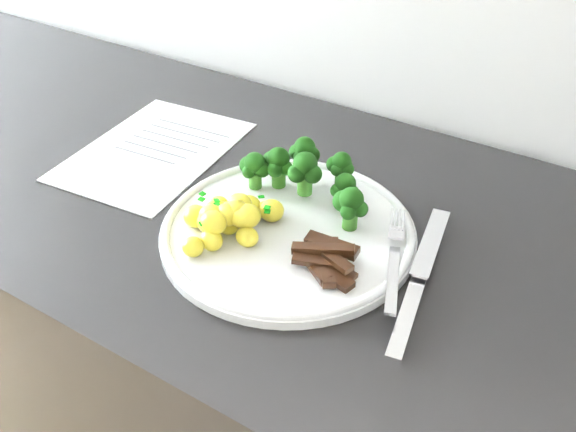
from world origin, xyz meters
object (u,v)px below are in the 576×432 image
at_px(plate, 288,230).
at_px(beef_strips, 327,260).
at_px(counter, 270,412).
at_px(broccoli, 308,173).
at_px(recipe_paper, 154,151).
at_px(knife, 414,294).
at_px(potatoes, 229,217).
at_px(fork, 394,262).

bearing_deg(plate, beef_strips, -25.78).
height_order(counter, broccoli, broccoli).
relative_size(recipe_paper, beef_strips, 3.40).
distance_m(counter, knife, 0.50).
height_order(recipe_paper, broccoli, broccoli).
xyz_separation_m(counter, plate, (0.06, -0.04, 0.44)).
distance_m(counter, beef_strips, 0.48).
bearing_deg(counter, knife, -14.46).
height_order(potatoes, beef_strips, potatoes).
bearing_deg(potatoes, broccoli, 67.66).
distance_m(plate, broccoli, 0.08).
bearing_deg(counter, potatoes, -87.77).
distance_m(recipe_paper, knife, 0.45).
bearing_deg(knife, plate, 172.71).
distance_m(broccoli, potatoes, 0.12).
bearing_deg(beef_strips, fork, 29.64).
distance_m(beef_strips, knife, 0.10).
relative_size(counter, potatoes, 17.94).
bearing_deg(beef_strips, counter, 151.30).
bearing_deg(beef_strips, plate, 154.22).
relative_size(broccoli, knife, 0.76).
bearing_deg(fork, plate, -179.22).
height_order(counter, fork, fork).
height_order(potatoes, fork, potatoes).
bearing_deg(broccoli, potatoes, -112.34).
xyz_separation_m(recipe_paper, plate, (0.27, -0.06, 0.01)).
xyz_separation_m(plate, knife, (0.17, -0.02, 0.00)).
bearing_deg(recipe_paper, knife, -11.00).
distance_m(fork, knife, 0.04).
bearing_deg(beef_strips, potatoes, -178.63).
bearing_deg(plate, potatoes, -146.88).
bearing_deg(broccoli, counter, -146.50).
xyz_separation_m(counter, broccoli, (0.05, 0.03, 0.48)).
height_order(plate, broccoli, broccoli).
distance_m(potatoes, knife, 0.23).
relative_size(broccoli, beef_strips, 2.20).
xyz_separation_m(recipe_paper, broccoli, (0.25, 0.01, 0.05)).
relative_size(counter, recipe_paper, 8.06).
bearing_deg(plate, recipe_paper, 166.70).
height_order(plate, knife, knife).
bearing_deg(knife, potatoes, -176.03).
xyz_separation_m(potatoes, fork, (0.19, 0.04, -0.01)).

